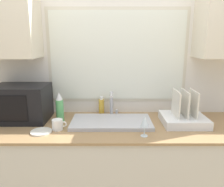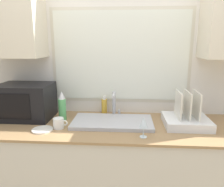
# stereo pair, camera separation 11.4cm
# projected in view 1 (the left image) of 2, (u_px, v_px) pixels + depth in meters

# --- Properties ---
(countertop) EXTENTS (2.31, 0.71, 0.90)m
(countertop) POSITION_uv_depth(u_px,v_px,m) (118.00, 171.00, 1.96)
(countertop) COLOR beige
(countertop) RESTS_ON ground_plane
(wall_back) EXTENTS (6.00, 0.38, 2.60)m
(wall_back) POSITION_uv_depth(u_px,v_px,m) (118.00, 63.00, 2.07)
(wall_back) COLOR silver
(wall_back) RESTS_ON ground_plane
(sink_basin) EXTENTS (0.68, 0.36, 0.03)m
(sink_basin) POSITION_uv_depth(u_px,v_px,m) (112.00, 122.00, 1.88)
(sink_basin) COLOR #B2B2B7
(sink_basin) RESTS_ON countertop
(faucet) EXTENTS (0.08, 0.17, 0.23)m
(faucet) POSITION_uv_depth(u_px,v_px,m) (113.00, 102.00, 2.03)
(faucet) COLOR #B7B7BC
(faucet) RESTS_ON countertop
(microwave) EXTENTS (0.47, 0.35, 0.32)m
(microwave) POSITION_uv_depth(u_px,v_px,m) (22.00, 103.00, 1.94)
(microwave) COLOR black
(microwave) RESTS_ON countertop
(dish_rack) EXTENTS (0.37, 0.34, 0.29)m
(dish_rack) POSITION_uv_depth(u_px,v_px,m) (184.00, 117.00, 1.86)
(dish_rack) COLOR white
(dish_rack) RESTS_ON countertop
(spray_bottle) EXTENTS (0.07, 0.07, 0.26)m
(spray_bottle) POSITION_uv_depth(u_px,v_px,m) (60.00, 107.00, 1.91)
(spray_bottle) COLOR #59B266
(spray_bottle) RESTS_ON countertop
(soap_bottle) EXTENTS (0.05, 0.05, 0.18)m
(soap_bottle) POSITION_uv_depth(u_px,v_px,m) (102.00, 106.00, 2.10)
(soap_bottle) COLOR gold
(soap_bottle) RESTS_ON countertop
(mug_near_sink) EXTENTS (0.12, 0.09, 0.09)m
(mug_near_sink) POSITION_uv_depth(u_px,v_px,m) (58.00, 125.00, 1.74)
(mug_near_sink) COLOR white
(mug_near_sink) RESTS_ON countertop
(wine_glass) EXTENTS (0.06, 0.06, 0.16)m
(wine_glass) POSITION_uv_depth(u_px,v_px,m) (145.00, 122.00, 1.60)
(wine_glass) COLOR silver
(wine_glass) RESTS_ON countertop
(small_plate) EXTENTS (0.17, 0.17, 0.01)m
(small_plate) POSITION_uv_depth(u_px,v_px,m) (42.00, 132.00, 1.70)
(small_plate) COLOR silver
(small_plate) RESTS_ON countertop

